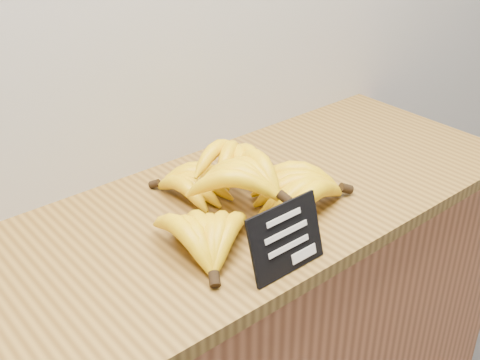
% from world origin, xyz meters
% --- Properties ---
extents(counter_top, '(1.43, 0.54, 0.03)m').
position_xyz_m(counter_top, '(0.19, 2.75, 0.92)').
color(counter_top, brown).
rests_on(counter_top, counter).
extents(chalkboard_sign, '(0.16, 0.04, 0.12)m').
position_xyz_m(chalkboard_sign, '(0.15, 2.53, 0.99)').
color(chalkboard_sign, black).
rests_on(chalkboard_sign, counter_top).
extents(banana_pile, '(0.49, 0.42, 0.13)m').
position_xyz_m(banana_pile, '(0.20, 2.71, 0.98)').
color(banana_pile, yellow).
rests_on(banana_pile, counter_top).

